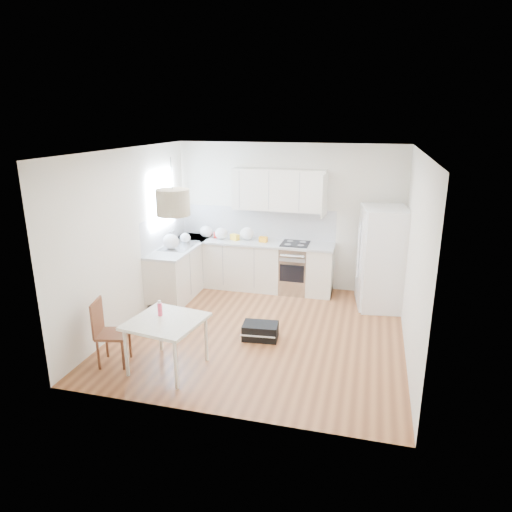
{
  "coord_description": "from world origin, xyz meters",
  "views": [
    {
      "loc": [
        1.51,
        -6.13,
        3.14
      ],
      "look_at": [
        -0.18,
        0.4,
        1.07
      ],
      "focal_mm": 32.0,
      "sensor_mm": 36.0,
      "label": 1
    }
  ],
  "objects_px": {
    "gym_bag": "(260,331)",
    "dining_chair": "(113,333)",
    "refrigerator": "(383,258)",
    "dining_table": "(166,325)"
  },
  "relations": [
    {
      "from": "refrigerator",
      "to": "dining_chair",
      "type": "xyz_separation_m",
      "value": [
        -3.39,
        -2.87,
        -0.42
      ]
    },
    {
      "from": "refrigerator",
      "to": "dining_chair",
      "type": "bearing_deg",
      "value": -147.44
    },
    {
      "from": "gym_bag",
      "to": "dining_chair",
      "type": "bearing_deg",
      "value": -150.63
    },
    {
      "from": "refrigerator",
      "to": "gym_bag",
      "type": "xyz_separation_m",
      "value": [
        -1.7,
        -1.71,
        -0.75
      ]
    },
    {
      "from": "refrigerator",
      "to": "dining_chair",
      "type": "height_order",
      "value": "refrigerator"
    },
    {
      "from": "gym_bag",
      "to": "refrigerator",
      "type": "bearing_deg",
      "value": 39.99
    },
    {
      "from": "dining_table",
      "to": "dining_chair",
      "type": "height_order",
      "value": "dining_chair"
    },
    {
      "from": "dining_table",
      "to": "dining_chair",
      "type": "bearing_deg",
      "value": -165.71
    },
    {
      "from": "dining_chair",
      "to": "gym_bag",
      "type": "height_order",
      "value": "dining_chair"
    },
    {
      "from": "dining_table",
      "to": "gym_bag",
      "type": "height_order",
      "value": "dining_table"
    }
  ]
}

